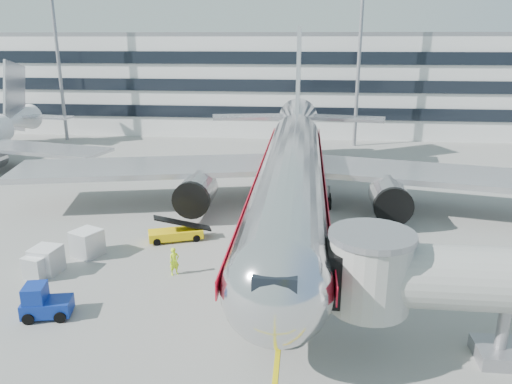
# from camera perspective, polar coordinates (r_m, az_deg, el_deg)

# --- Properties ---
(ground) EXTENTS (180.00, 180.00, 0.00)m
(ground) POSITION_cam_1_polar(r_m,az_deg,el_deg) (32.91, 3.38, -9.36)
(ground) COLOR gray
(ground) RESTS_ON ground
(lead_in_line) EXTENTS (0.25, 70.00, 0.01)m
(lead_in_line) POSITION_cam_1_polar(r_m,az_deg,el_deg) (42.10, 3.98, -3.30)
(lead_in_line) COLOR yellow
(lead_in_line) RESTS_ON ground
(main_jet) EXTENTS (50.95, 48.70, 16.06)m
(main_jet) POSITION_cam_1_polar(r_m,az_deg,el_deg) (42.49, 4.18, 2.86)
(main_jet) COLOR silver
(main_jet) RESTS_ON ground
(terminal) EXTENTS (150.00, 24.25, 15.60)m
(terminal) POSITION_cam_1_polar(r_m,az_deg,el_deg) (87.68, 5.18, 12.54)
(terminal) COLOR silver
(terminal) RESTS_ON ground
(light_mast_west) EXTENTS (2.40, 1.20, 25.45)m
(light_mast_west) POSITION_cam_1_polar(r_m,az_deg,el_deg) (80.04, -21.91, 16.09)
(light_mast_west) COLOR gray
(light_mast_west) RESTS_ON ground
(light_mast_centre) EXTENTS (2.40, 1.20, 25.45)m
(light_mast_centre) POSITION_cam_1_polar(r_m,az_deg,el_deg) (71.80, 11.83, 16.93)
(light_mast_centre) COLOR gray
(light_mast_centre) RESTS_ON ground
(belt_loader) EXTENTS (4.32, 2.78, 2.03)m
(belt_loader) POSITION_cam_1_polar(r_m,az_deg,el_deg) (38.34, -9.16, -4.66)
(belt_loader) COLOR yellow
(belt_loader) RESTS_ON ground
(baggage_tug) EXTENTS (2.81, 2.09, 1.92)m
(baggage_tug) POSITION_cam_1_polar(r_m,az_deg,el_deg) (30.21, -23.11, -11.60)
(baggage_tug) COLOR navy
(baggage_tug) RESTS_ON ground
(cargo_container_left) EXTENTS (1.70, 1.70, 1.47)m
(cargo_container_left) POSITION_cam_1_polar(r_m,az_deg,el_deg) (35.10, -23.67, -7.78)
(cargo_container_left) COLOR #B8BBC0
(cargo_container_left) RESTS_ON ground
(cargo_container_right) EXTENTS (2.32, 2.32, 1.86)m
(cargo_container_right) POSITION_cam_1_polar(r_m,az_deg,el_deg) (37.14, -18.73, -5.52)
(cargo_container_right) COLOR #B8BBC0
(cargo_container_right) RESTS_ON ground
(cargo_container_front) EXTENTS (1.86, 1.86, 1.78)m
(cargo_container_front) POSITION_cam_1_polar(r_m,az_deg,el_deg) (35.42, -22.82, -7.17)
(cargo_container_front) COLOR #B8BBC0
(cargo_container_front) RESTS_ON ground
(ramp_worker) EXTENTS (0.80, 0.76, 1.84)m
(ramp_worker) POSITION_cam_1_polar(r_m,az_deg,el_deg) (32.86, -9.32, -7.83)
(ramp_worker) COLOR #CDFF1A
(ramp_worker) RESTS_ON ground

